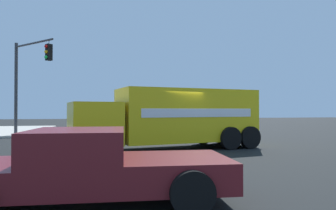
{
  "coord_description": "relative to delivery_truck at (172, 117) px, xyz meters",
  "views": [
    {
      "loc": [
        -13.68,
        3.06,
        1.75
      ],
      "look_at": [
        -0.25,
        0.14,
        1.96
      ],
      "focal_mm": 33.85,
      "sensor_mm": 36.0,
      "label": 1
    }
  ],
  "objects": [
    {
      "name": "ground_plane",
      "position": [
        -0.09,
        0.13,
        -1.41
      ],
      "size": [
        100.0,
        100.0,
        0.0
      ],
      "primitive_type": "plane",
      "color": "black"
    },
    {
      "name": "delivery_truck",
      "position": [
        0.0,
        0.0,
        0.0
      ],
      "size": [
        4.14,
        8.54,
        2.66
      ],
      "color": "yellow",
      "rests_on": "ground"
    },
    {
      "name": "pickup_maroon",
      "position": [
        -7.64,
        3.38,
        -0.68
      ],
      "size": [
        2.56,
        5.33,
        1.38
      ],
      "color": "maroon",
      "rests_on": "ground"
    },
    {
      "name": "traffic_light_primary",
      "position": [
        7.24,
        7.6,
        2.6
      ],
      "size": [
        3.02,
        2.75,
        5.91
      ],
      "color": "#38383D",
      "rests_on": "sidewalk_corner_far"
    }
  ]
}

